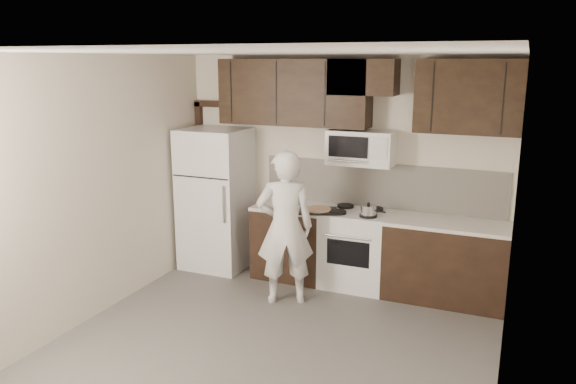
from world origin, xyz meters
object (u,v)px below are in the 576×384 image
Objects in this scene: refrigerator at (216,199)px; person at (285,228)px; microwave at (361,148)px; stove at (355,248)px.

person is (1.26, -0.69, -0.04)m from refrigerator.
microwave is 0.44× the size of person.
stove is 1.90m from refrigerator.
microwave is (-0.00, 0.12, 1.19)m from stove.
stove is 0.55× the size of person.
person is (-0.59, -0.86, -0.79)m from microwave.
person is at bearing -128.71° from stove.
person reaches higher than stove.
stove is 0.52× the size of refrigerator.
refrigerator is at bearing -174.85° from microwave.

